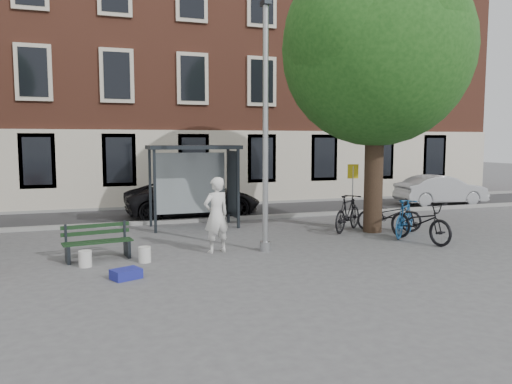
{
  "coord_description": "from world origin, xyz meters",
  "views": [
    {
      "loc": [
        -4.13,
        -11.61,
        2.76
      ],
      "look_at": [
        0.07,
        0.94,
        1.4
      ],
      "focal_mm": 35.0,
      "sensor_mm": 36.0,
      "label": 1
    }
  ],
  "objects": [
    {
      "name": "ground",
      "position": [
        0.0,
        0.0,
        0.0
      ],
      "size": [
        90.0,
        90.0,
        0.0
      ],
      "primitive_type": "plane",
      "color": "#4C4C4F",
      "rests_on": "ground"
    },
    {
      "name": "road",
      "position": [
        0.0,
        7.0,
        0.01
      ],
      "size": [
        40.0,
        4.0,
        0.01
      ],
      "primitive_type": "cube",
      "color": "#28282B",
      "rests_on": "ground"
    },
    {
      "name": "curb_near",
      "position": [
        0.0,
        5.0,
        0.06
      ],
      "size": [
        40.0,
        0.25,
        0.12
      ],
      "primitive_type": "cube",
      "color": "gray",
      "rests_on": "ground"
    },
    {
      "name": "curb_far",
      "position": [
        0.0,
        9.0,
        0.06
      ],
      "size": [
        40.0,
        0.25,
        0.12
      ],
      "primitive_type": "cube",
      "color": "gray",
      "rests_on": "ground"
    },
    {
      "name": "building_row",
      "position": [
        0.0,
        13.0,
        7.0
      ],
      "size": [
        30.0,
        8.0,
        14.0
      ],
      "primitive_type": "cube",
      "color": "brown",
      "rests_on": "ground"
    },
    {
      "name": "lamppost",
      "position": [
        0.0,
        0.0,
        2.78
      ],
      "size": [
        0.28,
        0.35,
        6.11
      ],
      "color": "#9EA0A3",
      "rests_on": "ground"
    },
    {
      "name": "tree_right",
      "position": [
        4.01,
        1.38,
        5.62
      ],
      "size": [
        5.76,
        5.6,
        8.2
      ],
      "color": "black",
      "rests_on": "ground"
    },
    {
      "name": "bus_shelter",
      "position": [
        -0.61,
        4.11,
        1.92
      ],
      "size": [
        2.85,
        1.45,
        2.62
      ],
      "color": "#1E2328",
      "rests_on": "ground"
    },
    {
      "name": "painter",
      "position": [
        -1.2,
        0.24,
        0.94
      ],
      "size": [
        0.79,
        0.63,
        1.88
      ],
      "primitive_type": "imported",
      "rotation": [
        0.0,
        0.0,
        3.44
      ],
      "color": "silver",
      "rests_on": "ground"
    },
    {
      "name": "bench",
      "position": [
        -4.01,
        0.43,
        0.37
      ],
      "size": [
        1.62,
        0.74,
        0.81
      ],
      "rotation": [
        0.0,
        0.0,
        0.15
      ],
      "color": "#1E2328",
      "rests_on": "ground"
    },
    {
      "name": "bike_a",
      "position": [
        4.51,
        1.4,
        0.5
      ],
      "size": [
        2.01,
        1.5,
        1.01
      ],
      "primitive_type": "imported",
      "rotation": [
        0.0,
        0.0,
        1.08
      ],
      "color": "black",
      "rests_on": "ground"
    },
    {
      "name": "bike_b",
      "position": [
        4.45,
        0.51,
        0.54
      ],
      "size": [
        1.7,
        1.56,
        1.08
      ],
      "primitive_type": "imported",
      "rotation": [
        0.0,
        0.0,
        2.28
      ],
      "color": "navy",
      "rests_on": "ground"
    },
    {
      "name": "bike_c",
      "position": [
        4.41,
        -0.25,
        0.56
      ],
      "size": [
        1.14,
        2.22,
        1.11
      ],
      "primitive_type": "imported",
      "rotation": [
        0.0,
        0.0,
        0.2
      ],
      "color": "black",
      "rests_on": "ground"
    },
    {
      "name": "bike_d",
      "position": [
        3.33,
        1.82,
        0.57
      ],
      "size": [
        1.79,
        1.6,
        1.13
      ],
      "primitive_type": "imported",
      "rotation": [
        0.0,
        0.0,
        2.26
      ],
      "color": "black",
      "rests_on": "ground"
    },
    {
      "name": "car_dark",
      "position": [
        -0.58,
        6.23,
        0.68
      ],
      "size": [
        4.94,
        2.36,
        1.36
      ],
      "primitive_type": "imported",
      "rotation": [
        0.0,
        0.0,
        1.59
      ],
      "color": "black",
      "rests_on": "ground"
    },
    {
      "name": "car_silver",
      "position": [
        10.29,
        6.22,
        0.64
      ],
      "size": [
        3.99,
        1.63,
        1.29
      ],
      "primitive_type": "imported",
      "rotation": [
        0.0,
        0.0,
        1.5
      ],
      "color": "#A9ACB1",
      "rests_on": "ground"
    },
    {
      "name": "blue_crate",
      "position": [
        -3.5,
        -1.5,
        0.1
      ],
      "size": [
        0.66,
        0.59,
        0.2
      ],
      "primitive_type": "cube",
      "rotation": [
        0.0,
        0.0,
        0.41
      ],
      "color": "navy",
      "rests_on": "ground"
    },
    {
      "name": "bucket_a",
      "position": [
        -4.28,
        -0.24,
        0.18
      ],
      "size": [
        0.37,
        0.37,
        0.36
      ],
      "primitive_type": "cylinder",
      "rotation": [
        0.0,
        0.0,
        -0.41
      ],
      "color": "silver",
      "rests_on": "ground"
    },
    {
      "name": "bucket_b",
      "position": [
        -3.0,
        -0.23,
        0.18
      ],
      "size": [
        0.29,
        0.29,
        0.36
      ],
      "primitive_type": "cylinder",
      "rotation": [
        0.0,
        0.0,
        -0.04
      ],
      "color": "silver",
      "rests_on": "ground"
    },
    {
      "name": "notice_sign",
      "position": [
        3.86,
        2.49,
        1.48
      ],
      "size": [
        0.35,
        0.11,
        2.02
      ],
      "rotation": [
        0.0,
        0.0,
        -0.23
      ],
      "color": "#9EA0A3",
      "rests_on": "ground"
    }
  ]
}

